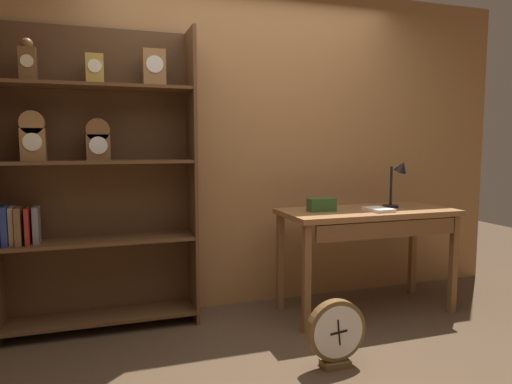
% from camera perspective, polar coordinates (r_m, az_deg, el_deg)
% --- Properties ---
extents(ground_plane, '(10.00, 10.00, 0.00)m').
position_cam_1_polar(ground_plane, '(2.89, 7.69, -21.53)').
color(ground_plane, '#4C3826').
extents(back_wood_panel, '(4.80, 0.05, 2.60)m').
position_cam_1_polar(back_wood_panel, '(3.82, -1.03, 5.49)').
color(back_wood_panel, '#9E6B3D').
rests_on(back_wood_panel, ground).
extents(bookshelf, '(1.35, 0.33, 2.15)m').
position_cam_1_polar(bookshelf, '(3.47, -19.40, 1.57)').
color(bookshelf, brown).
rests_on(bookshelf, ground).
extents(workbench, '(1.36, 0.60, 0.82)m').
position_cam_1_polar(workbench, '(3.73, 13.68, -3.65)').
color(workbench, brown).
rests_on(workbench, ground).
extents(desk_lamp, '(0.19, 0.19, 0.39)m').
position_cam_1_polar(desk_lamp, '(3.87, 17.01, 1.50)').
color(desk_lamp, black).
rests_on(desk_lamp, workbench).
extents(toolbox_small, '(0.21, 0.10, 0.10)m').
position_cam_1_polar(toolbox_small, '(3.57, 8.06, -1.56)').
color(toolbox_small, '#2D5123').
rests_on(toolbox_small, workbench).
extents(open_repair_manual, '(0.18, 0.23, 0.02)m').
position_cam_1_polar(open_repair_manual, '(3.67, 14.81, -2.09)').
color(open_repair_manual, silver).
rests_on(open_repair_manual, workbench).
extents(round_clock_large, '(0.37, 0.11, 0.41)m').
position_cam_1_polar(round_clock_large, '(2.93, 9.80, -16.66)').
color(round_clock_large, brown).
rests_on(round_clock_large, ground).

